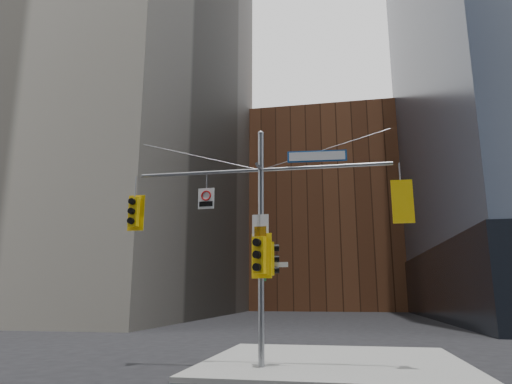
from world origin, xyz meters
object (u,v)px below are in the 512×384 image
at_px(signal_assembly, 261,220).
at_px(traffic_light_pole_side, 272,259).
at_px(regulatory_sign_arm, 206,198).
at_px(traffic_light_west_arm, 134,212).
at_px(street_sign_blade, 317,156).
at_px(traffic_light_east_arm, 402,202).
at_px(traffic_light_pole_front, 259,255).

height_order(signal_assembly, traffic_light_pole_side, signal_assembly).
relative_size(signal_assembly, regulatory_sign_arm, 12.01).
xyz_separation_m(traffic_light_west_arm, street_sign_blade, (5.97, -0.01, 1.55)).
bearing_deg(traffic_light_pole_side, traffic_light_east_arm, -101.19).
distance_m(traffic_light_west_arm, traffic_light_east_arm, 8.39).
height_order(traffic_light_west_arm, regulatory_sign_arm, regulatory_sign_arm).
bearing_deg(regulatory_sign_arm, signal_assembly, 3.66).
distance_m(traffic_light_east_arm, traffic_light_pole_side, 4.16).
relative_size(traffic_light_east_arm, street_sign_blade, 0.70).
distance_m(street_sign_blade, regulatory_sign_arm, 3.72).
distance_m(signal_assembly, traffic_light_pole_side, 1.23).
bearing_deg(regulatory_sign_arm, street_sign_blade, 3.39).
xyz_separation_m(signal_assembly, traffic_light_pole_side, (0.32, 0.01, -1.19)).
bearing_deg(traffic_light_west_arm, signal_assembly, 0.51).
xyz_separation_m(traffic_light_east_arm, regulatory_sign_arm, (-5.94, -0.02, 0.37)).
bearing_deg(street_sign_blade, signal_assembly, 176.16).
distance_m(traffic_light_west_arm, traffic_light_pole_side, 4.80).
relative_size(traffic_light_west_arm, regulatory_sign_arm, 1.77).
xyz_separation_m(traffic_light_pole_side, street_sign_blade, (1.44, -0.01, 3.12)).
distance_m(signal_assembly, regulatory_sign_arm, 1.92).
height_order(traffic_light_pole_front, regulatory_sign_arm, regulatory_sign_arm).
distance_m(traffic_light_pole_side, street_sign_blade, 3.44).
bearing_deg(traffic_light_pole_front, street_sign_blade, 20.32).
relative_size(signal_assembly, traffic_light_east_arm, 6.29).
distance_m(traffic_light_west_arm, regulatory_sign_arm, 2.48).
distance_m(signal_assembly, street_sign_blade, 2.62).
bearing_deg(traffic_light_pole_side, street_sign_blade, -101.45).
distance_m(traffic_light_pole_front, street_sign_blade, 3.52).
distance_m(traffic_light_west_arm, traffic_light_pole_front, 4.47).
distance_m(traffic_light_pole_side, traffic_light_pole_front, 0.43).
height_order(traffic_light_west_arm, traffic_light_pole_front, traffic_light_west_arm).
bearing_deg(signal_assembly, traffic_light_pole_side, 2.67).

